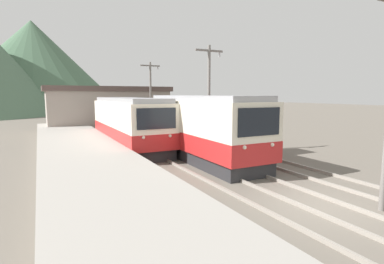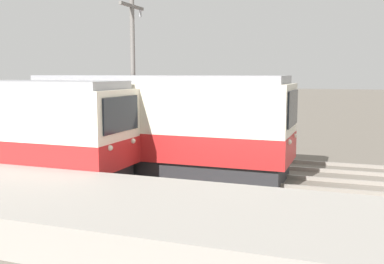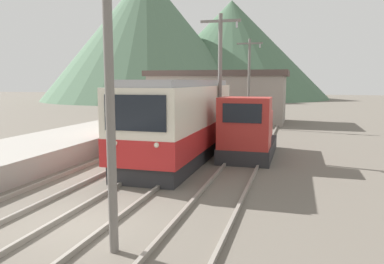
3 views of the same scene
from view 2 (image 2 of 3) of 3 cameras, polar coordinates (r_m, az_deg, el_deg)
name	(u,v)px [view 2 (image 2 of 3)]	position (r m, az deg, el deg)	size (l,w,h in m)	color
commuter_train_center	(158,128)	(17.36, -4.35, 0.48)	(2.84, 10.30, 3.77)	#28282B
shunting_locomotive	(151,131)	(20.84, -5.23, 0.15)	(2.40, 5.56, 3.00)	#28282B
catenary_mast_mid	(133,74)	(19.38, -7.50, 7.29)	(2.00, 0.20, 6.98)	slate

